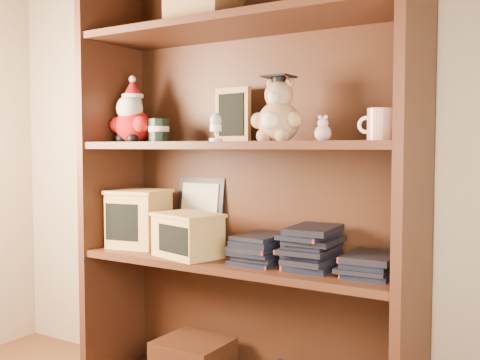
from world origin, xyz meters
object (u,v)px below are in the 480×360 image
object	(u,v)px
grad_teddy_bear	(278,116)
bookcase	(247,191)
treats_box	(139,218)
teacher_mug	(379,125)

from	to	relation	value
grad_teddy_bear	bookcase	bearing A→B (deg)	159.13
grad_teddy_bear	treats_box	world-z (taller)	grad_teddy_bear
bookcase	grad_teddy_bear	distance (m)	0.30
treats_box	grad_teddy_bear	bearing A→B (deg)	-0.54
grad_teddy_bear	treats_box	xyz separation A→B (m)	(-0.60, 0.01, -0.37)
teacher_mug	treats_box	xyz separation A→B (m)	(-0.93, -0.00, -0.34)
teacher_mug	treats_box	size ratio (longest dim) A/B	0.46
bookcase	grad_teddy_bear	world-z (taller)	bookcase
bookcase	treats_box	xyz separation A→B (m)	(-0.45, -0.05, -0.12)
bookcase	treats_box	size ratio (longest dim) A/B	6.87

